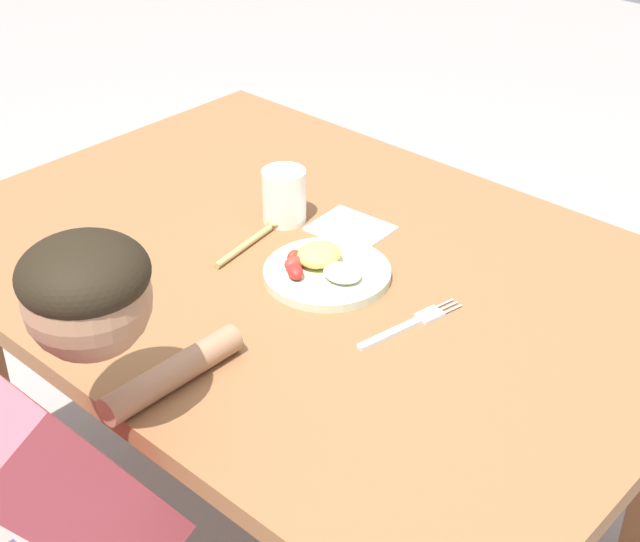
% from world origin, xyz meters
% --- Properties ---
extents(ground_plane, '(8.00, 8.00, 0.00)m').
position_xyz_m(ground_plane, '(0.00, 0.00, 0.00)').
color(ground_plane, gray).
extents(dining_table, '(1.30, 0.92, 0.67)m').
position_xyz_m(dining_table, '(0.00, 0.00, 0.59)').
color(dining_table, brown).
rests_on(dining_table, ground_plane).
extents(plate, '(0.21, 0.21, 0.05)m').
position_xyz_m(plate, '(0.06, -0.02, 0.68)').
color(plate, beige).
rests_on(plate, dining_table).
extents(fork, '(0.05, 0.20, 0.01)m').
position_xyz_m(fork, '(0.24, -0.03, 0.67)').
color(fork, silver).
rests_on(fork, dining_table).
extents(spoon, '(0.06, 0.21, 0.02)m').
position_xyz_m(spoon, '(-0.12, 0.03, 0.68)').
color(spoon, tan).
rests_on(spoon, dining_table).
extents(drinking_cup, '(0.08, 0.08, 0.10)m').
position_xyz_m(drinking_cup, '(-0.13, 0.07, 0.72)').
color(drinking_cup, white).
rests_on(drinking_cup, dining_table).
extents(napkin, '(0.14, 0.12, 0.00)m').
position_xyz_m(napkin, '(-0.01, 0.13, 0.67)').
color(napkin, white).
rests_on(napkin, dining_table).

